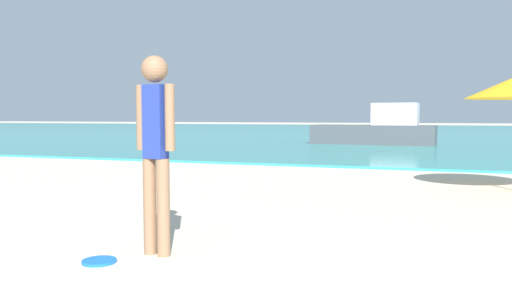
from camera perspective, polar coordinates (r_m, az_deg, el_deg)
water at (r=42.18m, az=16.96°, el=2.34°), size 160.00×60.00×0.06m
person_standing at (r=4.58m, az=-11.11°, el=1.18°), size 0.40×0.23×1.76m
frisbee at (r=4.61m, az=-17.05°, el=-11.39°), size 0.29×0.29×0.03m
boat_near at (r=22.14m, az=13.38°, el=2.54°), size 5.14×1.87×1.72m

